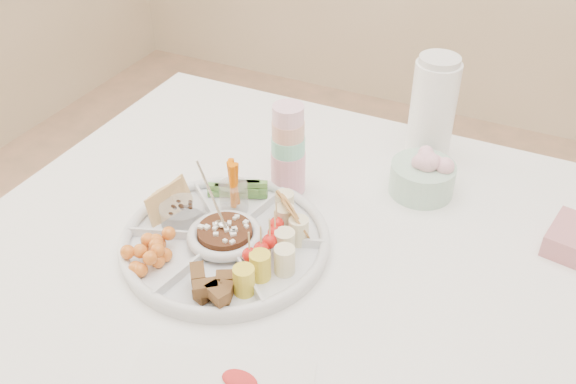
% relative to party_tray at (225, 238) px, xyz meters
% --- Properties ---
extents(party_tray, '(0.49, 0.49, 0.04)m').
position_rel_party_tray_xyz_m(party_tray, '(0.00, 0.00, 0.00)').
color(party_tray, white).
rests_on(party_tray, dining_table).
extents(bean_dip, '(0.13, 0.13, 0.04)m').
position_rel_party_tray_xyz_m(bean_dip, '(0.00, 0.00, 0.01)').
color(bean_dip, '#3D2917').
rests_on(bean_dip, party_tray).
extents(tortillas, '(0.14, 0.14, 0.07)m').
position_rel_party_tray_xyz_m(tortillas, '(0.08, 0.10, 0.02)').
color(tortillas, '#915F2A').
rests_on(tortillas, party_tray).
extents(carrot_cucumber, '(0.14, 0.14, 0.10)m').
position_rel_party_tray_xyz_m(carrot_cucumber, '(-0.04, 0.12, 0.04)').
color(carrot_cucumber, '#EE6700').
rests_on(carrot_cucumber, party_tray).
extents(pita_raisins, '(0.15, 0.15, 0.07)m').
position_rel_party_tray_xyz_m(pita_raisins, '(-0.13, 0.02, 0.02)').
color(pita_raisins, tan).
rests_on(pita_raisins, party_tray).
extents(cherries, '(0.15, 0.15, 0.05)m').
position_rel_party_tray_xyz_m(cherries, '(-0.08, -0.10, 0.01)').
color(cherries, '#FF893C').
rests_on(cherries, party_tray).
extents(granola_chunks, '(0.14, 0.14, 0.05)m').
position_rel_party_tray_xyz_m(granola_chunks, '(0.04, -0.12, 0.01)').
color(granola_chunks, brown).
rests_on(granola_chunks, party_tray).
extents(banana_tomato, '(0.15, 0.15, 0.10)m').
position_rel_party_tray_xyz_m(banana_tomato, '(0.13, -0.02, 0.04)').
color(banana_tomato, '#D8C47F').
rests_on(banana_tomato, party_tray).
extents(cup_stack, '(0.08, 0.08, 0.19)m').
position_rel_party_tray_xyz_m(cup_stack, '(0.03, 0.21, 0.07)').
color(cup_stack, '#B0BAAD').
rests_on(cup_stack, dining_table).
extents(thermos, '(0.10, 0.10, 0.25)m').
position_rel_party_tray_xyz_m(thermos, '(0.25, 0.46, 0.10)').
color(thermos, white).
rests_on(thermos, dining_table).
extents(flower_bowl, '(0.17, 0.17, 0.10)m').
position_rel_party_tray_xyz_m(flower_bowl, '(0.28, 0.33, 0.03)').
color(flower_bowl, '#ABCAB6').
rests_on(flower_bowl, dining_table).
extents(placemat, '(0.29, 0.17, 0.01)m').
position_rel_party_tray_xyz_m(placemat, '(0.14, -0.26, -0.02)').
color(placemat, beige).
rests_on(placemat, dining_table).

